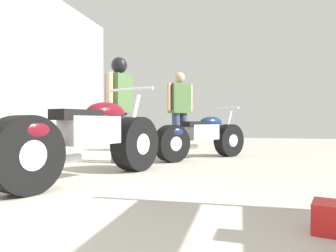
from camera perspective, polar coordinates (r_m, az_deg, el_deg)
name	(u,v)px	position (r m, az deg, el deg)	size (l,w,h in m)	color
ground_plane	(174,169)	(4.33, 1.14, -7.71)	(16.48, 16.48, 0.00)	#9E998E
motorcycle_maroon_cruiser	(88,140)	(3.55, -14.21, -2.45)	(1.05, 2.25, 1.07)	black
motorcycle_black_naked	(201,137)	(5.43, 5.92, -2.02)	(1.38, 1.61, 0.90)	black
mechanic_in_blue	(180,107)	(6.77, 2.08, 3.49)	(0.54, 0.57, 1.68)	#2D3851
mechanic_with_helmet	(119,99)	(5.05, -8.73, 4.73)	(0.31, 0.65, 1.64)	#4C4C4C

